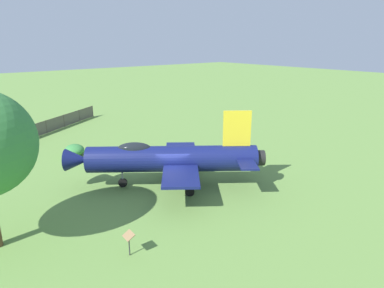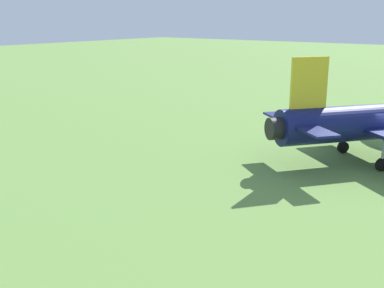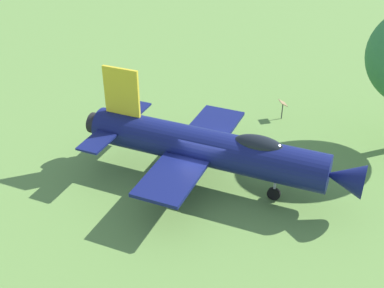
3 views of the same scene
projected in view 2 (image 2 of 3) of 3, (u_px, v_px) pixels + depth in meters
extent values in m
plane|color=#668E42|center=(380.00, 159.00, 23.44)|extent=(200.00, 200.00, 0.00)
cylinder|color=#111951|center=(384.00, 121.00, 22.94)|extent=(8.05, 9.86, 1.71)
cylinder|color=black|center=(275.00, 129.00, 21.41)|extent=(1.18, 1.10, 1.03)
cube|color=yellow|center=(309.00, 83.00, 21.30)|extent=(1.20, 1.52, 2.33)
cube|color=#111951|center=(344.00, 116.00, 25.21)|extent=(4.00, 3.76, 0.16)
cube|color=#111951|center=(281.00, 116.00, 23.30)|extent=(2.10, 1.96, 0.10)
cube|color=#111951|center=(318.00, 132.00, 20.04)|extent=(2.10, 1.96, 0.10)
cylinder|color=#A5A8AD|center=(344.00, 133.00, 24.33)|extent=(0.12, 0.12, 1.47)
cylinder|color=black|center=(343.00, 147.00, 24.52)|extent=(0.51, 0.59, 0.60)
cylinder|color=#A5A8AD|center=(383.00, 149.00, 21.44)|extent=(0.12, 0.12, 1.47)
cylinder|color=black|center=(382.00, 165.00, 21.63)|extent=(0.51, 0.59, 0.60)
cylinder|color=#333333|center=(329.00, 118.00, 30.93)|extent=(0.06, 0.06, 0.90)
cube|color=olive|center=(330.00, 109.00, 30.78)|extent=(0.62, 0.43, 0.25)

